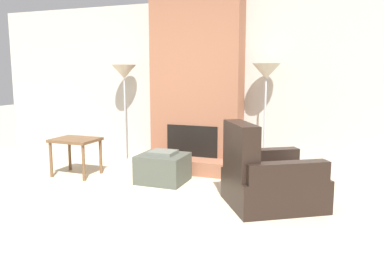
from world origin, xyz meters
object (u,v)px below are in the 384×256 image
at_px(armchair, 266,182).
at_px(side_table, 76,144).
at_px(ottoman, 163,168).
at_px(floor_lamp_left, 124,75).
at_px(floor_lamp_right, 266,76).

bearing_deg(armchair, side_table, 51.77).
bearing_deg(side_table, ottoman, 5.67).
bearing_deg(side_table, floor_lamp_left, 76.90).
distance_m(ottoman, armchair, 1.54).
distance_m(armchair, floor_lamp_left, 3.10).
distance_m(armchair, floor_lamp_right, 1.77).
xyz_separation_m(armchair, floor_lamp_right, (-0.25, 1.32, 1.16)).
relative_size(armchair, floor_lamp_right, 0.79).
bearing_deg(floor_lamp_left, floor_lamp_right, 0.00).
height_order(ottoman, floor_lamp_left, floor_lamp_left).
relative_size(armchair, side_table, 2.01).
bearing_deg(side_table, floor_lamp_right, 21.65).
height_order(ottoman, armchair, armchair).
distance_m(ottoman, side_table, 1.35).
bearing_deg(armchair, floor_lamp_left, 30.83).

